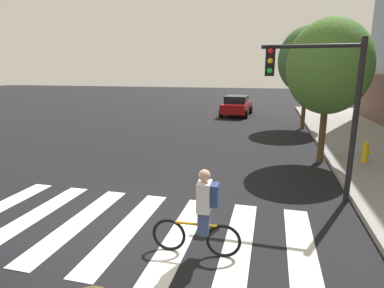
{
  "coord_description": "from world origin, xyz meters",
  "views": [
    {
      "loc": [
        3.3,
        -5.76,
        3.4
      ],
      "look_at": [
        1.18,
        2.6,
        1.38
      ],
      "focal_mm": 29.25,
      "sensor_mm": 36.0,
      "label": 1
    }
  ],
  "objects_px": {
    "traffic_light_near": "(323,93)",
    "fire_hydrant": "(365,152)",
    "street_tree_mid": "(308,60)",
    "cyclist": "(202,213)",
    "sedan_mid": "(237,105)",
    "street_tree_near": "(329,67)"
  },
  "relations": [
    {
      "from": "fire_hydrant",
      "to": "sedan_mid",
      "type": "bearing_deg",
      "value": 116.2
    },
    {
      "from": "sedan_mid",
      "to": "cyclist",
      "type": "height_order",
      "value": "cyclist"
    },
    {
      "from": "traffic_light_near",
      "to": "street_tree_mid",
      "type": "distance_m",
      "value": 11.18
    },
    {
      "from": "traffic_light_near",
      "to": "fire_hydrant",
      "type": "xyz_separation_m",
      "value": [
        2.17,
        3.66,
        -2.33
      ]
    },
    {
      "from": "cyclist",
      "to": "fire_hydrant",
      "type": "relative_size",
      "value": 2.19
    },
    {
      "from": "cyclist",
      "to": "street_tree_near",
      "type": "relative_size",
      "value": 0.33
    },
    {
      "from": "traffic_light_near",
      "to": "street_tree_mid",
      "type": "relative_size",
      "value": 0.71
    },
    {
      "from": "cyclist",
      "to": "street_tree_near",
      "type": "distance_m",
      "value": 8.21
    },
    {
      "from": "cyclist",
      "to": "street_tree_mid",
      "type": "distance_m",
      "value": 15.1
    },
    {
      "from": "fire_hydrant",
      "to": "street_tree_mid",
      "type": "height_order",
      "value": "street_tree_mid"
    },
    {
      "from": "street_tree_mid",
      "to": "street_tree_near",
      "type": "bearing_deg",
      "value": -89.76
    },
    {
      "from": "sedan_mid",
      "to": "street_tree_mid",
      "type": "height_order",
      "value": "street_tree_mid"
    },
    {
      "from": "traffic_light_near",
      "to": "street_tree_mid",
      "type": "xyz_separation_m",
      "value": [
        0.64,
        11.1,
        1.14
      ]
    },
    {
      "from": "fire_hydrant",
      "to": "traffic_light_near",
      "type": "bearing_deg",
      "value": -120.68
    },
    {
      "from": "cyclist",
      "to": "fire_hydrant",
      "type": "distance_m",
      "value": 8.35
    },
    {
      "from": "fire_hydrant",
      "to": "street_tree_mid",
      "type": "bearing_deg",
      "value": 101.62
    },
    {
      "from": "fire_hydrant",
      "to": "street_tree_near",
      "type": "distance_m",
      "value": 3.36
    },
    {
      "from": "sedan_mid",
      "to": "street_tree_near",
      "type": "height_order",
      "value": "street_tree_near"
    },
    {
      "from": "fire_hydrant",
      "to": "street_tree_near",
      "type": "xyz_separation_m",
      "value": [
        -1.5,
        0.13,
        3.01
      ]
    },
    {
      "from": "cyclist",
      "to": "traffic_light_near",
      "type": "height_order",
      "value": "traffic_light_near"
    },
    {
      "from": "traffic_light_near",
      "to": "cyclist",
      "type": "bearing_deg",
      "value": -125.1
    },
    {
      "from": "cyclist",
      "to": "traffic_light_near",
      "type": "relative_size",
      "value": 0.41
    }
  ]
}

